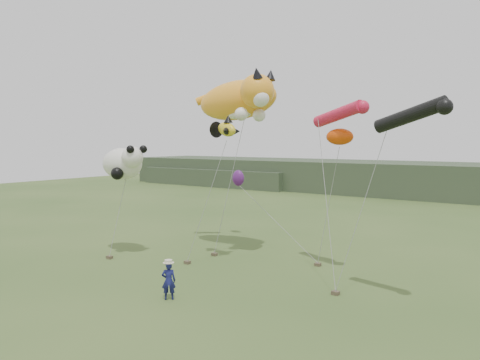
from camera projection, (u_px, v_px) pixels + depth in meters
name	position (u px, v px, depth m)	size (l,w,h in m)	color
ground	(175.00, 295.00, 20.12)	(120.00, 120.00, 0.00)	#385123
headland	(406.00, 179.00, 58.01)	(90.00, 13.00, 4.00)	#2D3D28
festival_attendant	(169.00, 281.00, 19.54)	(0.59, 0.38, 1.60)	navy
sandbag_anchors	(227.00, 265.00, 24.80)	(13.32, 5.69, 0.16)	brown
cat_kite	(241.00, 99.00, 27.53)	(6.82, 3.64, 3.02)	#FFA224
fish_kite	(222.00, 129.00, 25.40)	(2.48, 1.61, 1.25)	gold
tube_kites	(372.00, 113.00, 20.98)	(7.66, 4.67, 1.63)	black
panda_kite	(124.00, 163.00, 27.26)	(3.24, 2.09, 2.01)	white
misc_kites	(292.00, 156.00, 27.19)	(10.63, 5.06, 3.79)	#D64106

